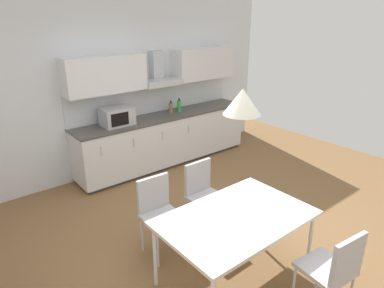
{
  "coord_description": "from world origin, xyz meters",
  "views": [
    {
      "loc": [
        -2.28,
        -2.53,
        2.52
      ],
      "look_at": [
        0.22,
        0.55,
        1.0
      ],
      "focal_mm": 32.0,
      "sensor_mm": 36.0,
      "label": 1
    }
  ],
  "objects": [
    {
      "name": "chair_far_right",
      "position": [
        0.11,
        0.21,
        0.53
      ],
      "size": [
        0.4,
        0.4,
        0.87
      ],
      "color": "#B2B2B7",
      "rests_on": "ground_plane"
    },
    {
      "name": "chair_far_left",
      "position": [
        -0.53,
        0.21,
        0.53
      ],
      "size": [
        0.42,
        0.42,
        0.87
      ],
      "color": "#B2B2B7",
      "rests_on": "ground_plane"
    },
    {
      "name": "dining_table",
      "position": [
        -0.21,
        -0.64,
        0.68
      ],
      "size": [
        1.45,
        0.94,
        0.72
      ],
      "color": "silver",
      "rests_on": "ground_plane"
    },
    {
      "name": "upper_wall_cabinets",
      "position": [
        0.93,
        2.29,
        1.65
      ],
      "size": [
        3.23,
        0.4,
        0.55
      ],
      "color": "silver"
    },
    {
      "name": "pendant_lamp",
      "position": [
        -0.21,
        -0.64,
        1.83
      ],
      "size": [
        0.32,
        0.32,
        0.22
      ],
      "primitive_type": "cone",
      "color": "silver"
    },
    {
      "name": "wall_back",
      "position": [
        0.0,
        2.51,
        1.41
      ],
      "size": [
        6.63,
        0.1,
        2.82
      ],
      "primitive_type": "cube",
      "color": "silver",
      "rests_on": "ground_plane"
    },
    {
      "name": "microwave",
      "position": [
        0.03,
        2.16,
        1.02
      ],
      "size": [
        0.48,
        0.35,
        0.28
      ],
      "color": "#ADADB2",
      "rests_on": "kitchen_counter"
    },
    {
      "name": "backsplash_tile",
      "position": [
        0.93,
        2.45,
        1.12
      ],
      "size": [
        3.23,
        0.02,
        0.47
      ],
      "primitive_type": "cube",
      "color": "silver",
      "rests_on": "kitchen_counter"
    },
    {
      "name": "kitchen_counter",
      "position": [
        0.93,
        2.16,
        0.45
      ],
      "size": [
        3.25,
        0.63,
        0.88
      ],
      "color": "#333333",
      "rests_on": "ground_plane"
    },
    {
      "name": "ground_plane",
      "position": [
        0.0,
        0.0,
        -0.01
      ],
      "size": [
        8.29,
        7.38,
        0.02
      ],
      "primitive_type": "cube",
      "color": "brown"
    },
    {
      "name": "bottle_brown",
      "position": [
        1.09,
        2.21,
        0.98
      ],
      "size": [
        0.07,
        0.07,
        0.22
      ],
      "color": "brown",
      "rests_on": "kitchen_counter"
    },
    {
      "name": "chair_near_right",
      "position": [
        0.11,
        -1.49,
        0.53
      ],
      "size": [
        0.44,
        0.44,
        0.87
      ],
      "color": "#B2B2B7",
      "rests_on": "ground_plane"
    },
    {
      "name": "bottle_green",
      "position": [
        1.26,
        2.2,
        0.98
      ],
      "size": [
        0.08,
        0.08,
        0.23
      ],
      "color": "green",
      "rests_on": "kitchen_counter"
    }
  ]
}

